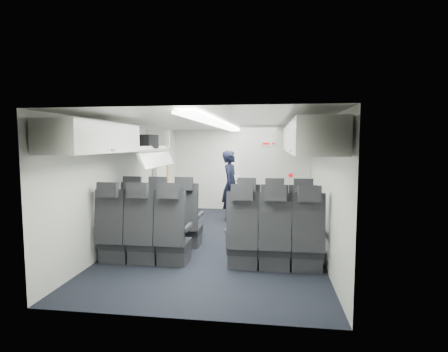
% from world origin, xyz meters
% --- Properties ---
extents(cabin_shell, '(3.41, 6.01, 2.16)m').
position_xyz_m(cabin_shell, '(0.00, 0.00, 1.12)').
color(cabin_shell, black).
rests_on(cabin_shell, ground).
extents(seat_row_front, '(3.33, 0.56, 1.24)m').
position_xyz_m(seat_row_front, '(-0.00, -0.53, 0.40)').
color(seat_row_front, black).
rests_on(seat_row_front, cabin_shell).
extents(seat_row_mid, '(3.33, 0.56, 1.24)m').
position_xyz_m(seat_row_mid, '(-0.00, -1.43, 0.40)').
color(seat_row_mid, black).
rests_on(seat_row_mid, cabin_shell).
extents(overhead_bin_left_rear, '(0.53, 1.80, 0.40)m').
position_xyz_m(overhead_bin_left_rear, '(-1.40, -2.00, 1.86)').
color(overhead_bin_left_rear, white).
rests_on(overhead_bin_left_rear, cabin_shell).
extents(overhead_bin_left_front_open, '(0.64, 1.70, 0.72)m').
position_xyz_m(overhead_bin_left_front_open, '(-1.44, -0.25, 1.74)').
color(overhead_bin_left_front_open, '#9E9E93').
rests_on(overhead_bin_left_front_open, cabin_shell).
extents(overhead_bin_right_rear, '(0.53, 1.80, 0.40)m').
position_xyz_m(overhead_bin_right_rear, '(1.40, -2.00, 1.86)').
color(overhead_bin_right_rear, white).
rests_on(overhead_bin_right_rear, cabin_shell).
extents(overhead_bin_right_front, '(0.53, 1.70, 0.40)m').
position_xyz_m(overhead_bin_right_front, '(1.40, -0.25, 1.86)').
color(overhead_bin_right_front, white).
rests_on(overhead_bin_right_front, cabin_shell).
extents(bulkhead_partition, '(1.40, 0.15, 2.13)m').
position_xyz_m(bulkhead_partition, '(0.98, 0.80, 1.08)').
color(bulkhead_partition, silver).
rests_on(bulkhead_partition, cabin_shell).
extents(galley_unit, '(0.85, 0.52, 1.90)m').
position_xyz_m(galley_unit, '(0.95, 2.72, 0.95)').
color(galley_unit, '#939399').
rests_on(galley_unit, cabin_shell).
extents(boarding_door, '(0.12, 1.27, 1.86)m').
position_xyz_m(boarding_door, '(-1.64, 1.55, 0.95)').
color(boarding_door, silver).
rests_on(boarding_door, cabin_shell).
extents(flight_attendant, '(0.46, 0.63, 1.62)m').
position_xyz_m(flight_attendant, '(-0.01, 1.64, 0.81)').
color(flight_attendant, black).
rests_on(flight_attendant, ground).
extents(carry_on_bag, '(0.48, 0.40, 0.25)m').
position_xyz_m(carry_on_bag, '(-1.39, -0.16, 1.82)').
color(carry_on_bag, black).
rests_on(carry_on_bag, overhead_bin_left_front_open).
extents(papers, '(0.20, 0.06, 0.14)m').
position_xyz_m(papers, '(0.18, 1.59, 1.03)').
color(papers, white).
rests_on(papers, flight_attendant).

